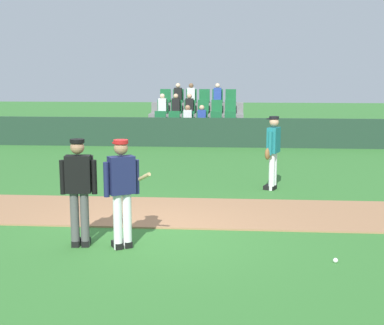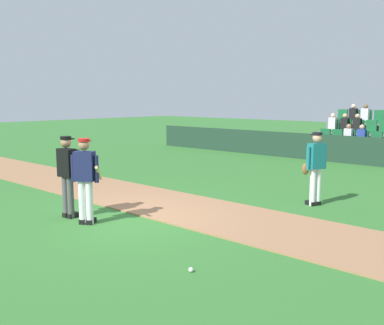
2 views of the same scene
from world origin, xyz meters
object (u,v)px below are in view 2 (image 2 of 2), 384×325
Objects in this scene: batter_navy_jersey at (85,178)px; runner_teal_jersey at (315,166)px; umpire_home_plate at (68,172)px; baseball at (191,270)px.

runner_teal_jersey is at bearing 59.80° from batter_navy_jersey.
batter_navy_jersey is 0.71m from umpire_home_plate.
umpire_home_plate is at bearing 173.10° from baseball.
batter_navy_jersey and umpire_home_plate have the same top height.
batter_navy_jersey is at bearing 172.39° from baseball.
runner_teal_jersey is 23.78× the size of baseball.
batter_navy_jersey and runner_teal_jersey have the same top height.
batter_navy_jersey is 1.00× the size of umpire_home_plate.
runner_teal_jersey is 5.17m from baseball.
batter_navy_jersey is at bearing -120.20° from runner_teal_jersey.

